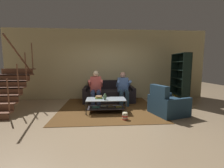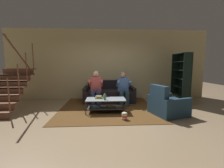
{
  "view_description": "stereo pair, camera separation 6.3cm",
  "coord_description": "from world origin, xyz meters",
  "px_view_note": "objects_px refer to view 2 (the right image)",
  "views": [
    {
      "loc": [
        -0.28,
        -3.96,
        1.42
      ],
      "look_at": [
        0.06,
        0.89,
        0.82
      ],
      "focal_mm": 24.0,
      "sensor_mm": 36.0,
      "label": 1
    },
    {
      "loc": [
        -0.22,
        -3.96,
        1.42
      ],
      "look_at": [
        0.06,
        0.89,
        0.82
      ],
      "focal_mm": 24.0,
      "sensor_mm": 36.0,
      "label": 2
    }
  ],
  "objects_px": {
    "person_seated_left": "(96,86)",
    "book_stack": "(99,97)",
    "person_seated_right": "(123,87)",
    "bookshelf": "(181,81)",
    "couch": "(109,94)",
    "armchair": "(167,105)",
    "popcorn_tub": "(124,116)",
    "vase": "(105,97)",
    "coffee_table": "(106,103)"
  },
  "relations": [
    {
      "from": "bookshelf",
      "to": "vase",
      "type": "bearing_deg",
      "value": -158.89
    },
    {
      "from": "person_seated_right",
      "to": "person_seated_left",
      "type": "bearing_deg",
      "value": 179.74
    },
    {
      "from": "book_stack",
      "to": "couch",
      "type": "bearing_deg",
      "value": 74.07
    },
    {
      "from": "vase",
      "to": "bookshelf",
      "type": "height_order",
      "value": "bookshelf"
    },
    {
      "from": "armchair",
      "to": "popcorn_tub",
      "type": "bearing_deg",
      "value": -164.56
    },
    {
      "from": "couch",
      "to": "person_seated_right",
      "type": "height_order",
      "value": "person_seated_right"
    },
    {
      "from": "coffee_table",
      "to": "bookshelf",
      "type": "xyz_separation_m",
      "value": [
        2.89,
        1.02,
        0.56
      ]
    },
    {
      "from": "book_stack",
      "to": "bookshelf",
      "type": "height_order",
      "value": "bookshelf"
    },
    {
      "from": "vase",
      "to": "couch",
      "type": "bearing_deg",
      "value": 82.63
    },
    {
      "from": "vase",
      "to": "armchair",
      "type": "relative_size",
      "value": 0.17
    },
    {
      "from": "vase",
      "to": "book_stack",
      "type": "relative_size",
      "value": 0.82
    },
    {
      "from": "couch",
      "to": "coffee_table",
      "type": "bearing_deg",
      "value": -96.48
    },
    {
      "from": "coffee_table",
      "to": "person_seated_right",
      "type": "bearing_deg",
      "value": 51.75
    },
    {
      "from": "book_stack",
      "to": "popcorn_tub",
      "type": "distance_m",
      "value": 1.11
    },
    {
      "from": "popcorn_tub",
      "to": "vase",
      "type": "bearing_deg",
      "value": 129.77
    },
    {
      "from": "couch",
      "to": "bookshelf",
      "type": "bearing_deg",
      "value": -7.49
    },
    {
      "from": "couch",
      "to": "popcorn_tub",
      "type": "height_order",
      "value": "couch"
    },
    {
      "from": "couch",
      "to": "bookshelf",
      "type": "xyz_separation_m",
      "value": [
        2.73,
        -0.36,
        0.54
      ]
    },
    {
      "from": "bookshelf",
      "to": "book_stack",
      "type": "bearing_deg",
      "value": -163.02
    },
    {
      "from": "person_seated_right",
      "to": "book_stack",
      "type": "relative_size",
      "value": 5.27
    },
    {
      "from": "popcorn_tub",
      "to": "person_seated_left",
      "type": "bearing_deg",
      "value": 117.67
    },
    {
      "from": "vase",
      "to": "armchair",
      "type": "xyz_separation_m",
      "value": [
        1.8,
        -0.26,
        -0.21
      ]
    },
    {
      "from": "person_seated_right",
      "to": "armchair",
      "type": "relative_size",
      "value": 1.09
    },
    {
      "from": "bookshelf",
      "to": "popcorn_tub",
      "type": "height_order",
      "value": "bookshelf"
    },
    {
      "from": "couch",
      "to": "book_stack",
      "type": "height_order",
      "value": "couch"
    },
    {
      "from": "popcorn_tub",
      "to": "armchair",
      "type": "bearing_deg",
      "value": 15.44
    },
    {
      "from": "couch",
      "to": "person_seated_right",
      "type": "distance_m",
      "value": 0.83
    },
    {
      "from": "person_seated_right",
      "to": "armchair",
      "type": "distance_m",
      "value": 1.67
    },
    {
      "from": "person_seated_left",
      "to": "book_stack",
      "type": "bearing_deg",
      "value": -80.98
    },
    {
      "from": "person_seated_left",
      "to": "person_seated_right",
      "type": "distance_m",
      "value": 0.98
    },
    {
      "from": "person_seated_right",
      "to": "bookshelf",
      "type": "relative_size",
      "value": 0.63
    },
    {
      "from": "person_seated_left",
      "to": "coffee_table",
      "type": "distance_m",
      "value": 0.98
    },
    {
      "from": "coffee_table",
      "to": "book_stack",
      "type": "xyz_separation_m",
      "value": [
        -0.22,
        0.08,
        0.18
      ]
    },
    {
      "from": "bookshelf",
      "to": "person_seated_left",
      "type": "bearing_deg",
      "value": -176.53
    },
    {
      "from": "person_seated_left",
      "to": "person_seated_right",
      "type": "relative_size",
      "value": 1.04
    },
    {
      "from": "person_seated_right",
      "to": "popcorn_tub",
      "type": "bearing_deg",
      "value": -96.37
    },
    {
      "from": "popcorn_tub",
      "to": "bookshelf",
      "type": "bearing_deg",
      "value": 35.88
    },
    {
      "from": "coffee_table",
      "to": "bookshelf",
      "type": "height_order",
      "value": "bookshelf"
    },
    {
      "from": "bookshelf",
      "to": "couch",
      "type": "bearing_deg",
      "value": 172.51
    },
    {
      "from": "vase",
      "to": "bookshelf",
      "type": "xyz_separation_m",
      "value": [
        2.92,
        1.13,
        0.33
      ]
    },
    {
      "from": "person_seated_right",
      "to": "armchair",
      "type": "xyz_separation_m",
      "value": [
        1.12,
        -1.19,
        -0.37
      ]
    },
    {
      "from": "person_seated_left",
      "to": "person_seated_right",
      "type": "height_order",
      "value": "person_seated_left"
    },
    {
      "from": "vase",
      "to": "armchair",
      "type": "height_order",
      "value": "armchair"
    },
    {
      "from": "vase",
      "to": "person_seated_left",
      "type": "bearing_deg",
      "value": 107.81
    },
    {
      "from": "person_seated_right",
      "to": "popcorn_tub",
      "type": "height_order",
      "value": "person_seated_right"
    },
    {
      "from": "armchair",
      "to": "couch",
      "type": "bearing_deg",
      "value": 132.72
    },
    {
      "from": "vase",
      "to": "armchair",
      "type": "bearing_deg",
      "value": -8.15
    },
    {
      "from": "couch",
      "to": "book_stack",
      "type": "relative_size",
      "value": 8.73
    },
    {
      "from": "book_stack",
      "to": "bookshelf",
      "type": "relative_size",
      "value": 0.12
    },
    {
      "from": "person_seated_right",
      "to": "coffee_table",
      "type": "distance_m",
      "value": 1.12
    }
  ]
}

